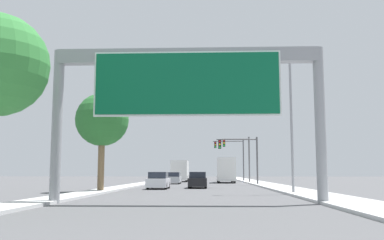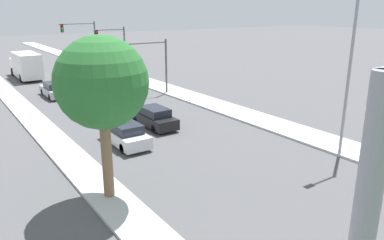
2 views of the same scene
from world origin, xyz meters
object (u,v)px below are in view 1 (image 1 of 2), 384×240
(palm_tree_background, at_px, (102,120))
(street_lamp_right, at_px, (287,113))
(traffic_light_mid_block, at_px, (241,152))
(truck_box_primary, at_px, (226,170))
(car_mid_center, at_px, (159,181))
(car_near_right, at_px, (174,178))
(car_near_left, at_px, (198,180))
(traffic_light_near_intersection, at_px, (243,152))
(truck_box_secondary, at_px, (180,171))
(sign_gantry, at_px, (187,84))
(traffic_light_far_intersection, at_px, (234,153))

(palm_tree_background, bearing_deg, street_lamp_right, -11.14)
(traffic_light_mid_block, bearing_deg, truck_box_primary, 150.62)
(palm_tree_background, bearing_deg, truck_box_primary, 69.87)
(truck_box_primary, bearing_deg, palm_tree_background, -110.13)
(palm_tree_background, distance_m, street_lamp_right, 14.07)
(car_mid_center, relative_size, traffic_light_mid_block, 0.68)
(palm_tree_background, xyz_separation_m, street_lamp_right, (13.80, -2.72, 0.11))
(street_lamp_right, bearing_deg, car_near_right, 111.27)
(car_near_left, distance_m, street_lamp_right, 14.03)
(truck_box_primary, height_order, traffic_light_near_intersection, traffic_light_near_intersection)
(truck_box_secondary, bearing_deg, traffic_light_near_intersection, -64.15)
(sign_gantry, height_order, traffic_light_mid_block, sign_gantry)
(car_near_left, relative_size, palm_tree_background, 0.62)
(car_mid_center, height_order, truck_box_secondary, truck_box_secondary)
(sign_gantry, relative_size, traffic_light_near_intersection, 2.37)
(truck_box_primary, relative_size, palm_tree_background, 1.18)
(car_mid_center, distance_m, truck_box_secondary, 29.67)
(traffic_light_near_intersection, xyz_separation_m, traffic_light_mid_block, (0.45, 10.00, 0.45))
(car_near_right, height_order, street_lamp_right, street_lamp_right)
(car_near_right, bearing_deg, car_mid_center, -90.00)
(traffic_light_near_intersection, relative_size, street_lamp_right, 0.58)
(sign_gantry, relative_size, truck_box_primary, 1.50)
(sign_gantry, xyz_separation_m, car_mid_center, (-3.50, 18.26, -5.07))
(car_near_left, bearing_deg, traffic_light_far_intersection, 79.98)
(street_lamp_right, bearing_deg, palm_tree_background, 168.86)
(truck_box_secondary, distance_m, traffic_light_mid_block, 12.23)
(traffic_light_far_intersection, bearing_deg, truck_box_primary, -100.88)
(traffic_light_far_intersection, bearing_deg, car_near_right, -120.29)
(car_near_left, bearing_deg, palm_tree_background, -129.82)
(sign_gantry, distance_m, truck_box_secondary, 48.22)
(car_near_right, height_order, palm_tree_background, palm_tree_background)
(traffic_light_mid_block, distance_m, palm_tree_background, 30.88)
(truck_box_primary, distance_m, traffic_light_mid_block, 3.48)
(sign_gantry, xyz_separation_m, car_near_left, (0.00, 20.71, -5.07))
(car_near_left, relative_size, traffic_light_mid_block, 0.73)
(car_mid_center, height_order, car_near_right, car_mid_center)
(truck_box_secondary, bearing_deg, car_mid_center, -90.00)
(truck_box_secondary, xyz_separation_m, traffic_light_near_intersection, (8.62, -17.78, 2.20))
(truck_box_primary, distance_m, street_lamp_right, 32.34)
(car_mid_center, distance_m, traffic_light_mid_block, 23.95)
(traffic_light_near_intersection, bearing_deg, car_near_right, 149.34)
(truck_box_primary, bearing_deg, sign_gantry, -94.84)
(traffic_light_near_intersection, xyz_separation_m, traffic_light_far_intersection, (0.08, 20.00, 0.78))
(traffic_light_near_intersection, distance_m, palm_tree_background, 21.95)
(truck_box_primary, distance_m, palm_tree_background, 31.37)
(sign_gantry, bearing_deg, truck_box_secondary, 94.18)
(truck_box_secondary, bearing_deg, street_lamp_right, -75.35)
(car_near_left, distance_m, traffic_light_mid_block, 20.53)
(street_lamp_right, bearing_deg, traffic_light_near_intersection, 94.04)
(truck_box_primary, relative_size, truck_box_secondary, 1.05)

